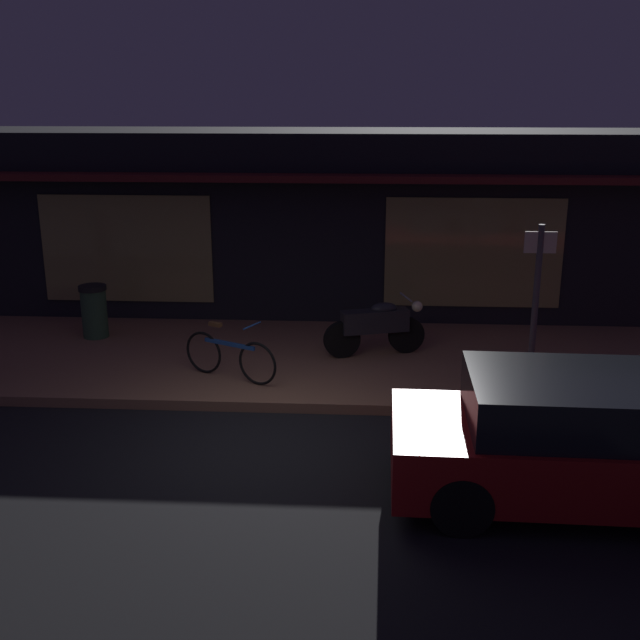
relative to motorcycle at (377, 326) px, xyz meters
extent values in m
plane|color=black|center=(-1.45, -3.15, -0.65)|extent=(60.00, 60.00, 0.00)
cube|color=#8C6047|center=(-1.45, -0.15, -0.57)|extent=(18.00, 4.00, 0.15)
cube|color=black|center=(-1.45, 3.25, 1.15)|extent=(18.00, 2.80, 3.60)
cube|color=olive|center=(-4.65, 1.83, 0.85)|extent=(3.20, 0.04, 2.00)
cube|color=olive|center=(1.75, 1.83, 0.85)|extent=(3.20, 0.04, 2.00)
cube|color=#591919|center=(-1.45, 1.60, 2.20)|extent=(16.20, 0.50, 0.12)
cylinder|color=black|center=(-0.56, -0.17, -0.20)|extent=(0.61, 0.29, 0.60)
cylinder|color=black|center=(0.49, 0.15, -0.20)|extent=(0.61, 0.29, 0.60)
cube|color=black|center=(-0.03, -0.01, 0.08)|extent=(1.13, 0.58, 0.36)
ellipsoid|color=black|center=(0.11, 0.03, 0.28)|extent=(0.49, 0.36, 0.20)
sphere|color=#F9EDB7|center=(0.66, 0.20, 0.28)|extent=(0.18, 0.18, 0.18)
cylinder|color=gray|center=(0.47, 0.14, 0.45)|extent=(0.19, 0.54, 0.03)
torus|color=black|center=(-2.65, -1.02, -0.17)|extent=(0.61, 0.33, 0.66)
torus|color=black|center=(-1.76, -1.47, -0.17)|extent=(0.61, 0.33, 0.66)
cube|color=#1E478C|center=(-2.20, -1.25, 0.05)|extent=(0.82, 0.44, 0.06)
cube|color=brown|center=(-2.43, -1.13, 0.32)|extent=(0.21, 0.16, 0.06)
cylinder|color=#1E478C|center=(-1.83, -1.43, 0.40)|extent=(0.21, 0.39, 0.02)
cylinder|color=#47474C|center=(2.22, -1.33, 0.70)|extent=(0.09, 0.09, 2.40)
cube|color=beige|center=(2.22, -1.33, 1.65)|extent=(0.44, 0.03, 0.30)
cylinder|color=#2D4C33|center=(-4.94, 0.67, -0.07)|extent=(0.44, 0.44, 0.85)
cylinder|color=black|center=(-4.94, 0.67, 0.39)|extent=(0.48, 0.48, 0.08)
cylinder|color=black|center=(0.84, -3.49, -0.33)|extent=(0.64, 0.23, 0.64)
cylinder|color=black|center=(0.81, -5.05, -0.33)|extent=(0.64, 0.23, 0.64)
cube|color=maroon|center=(2.17, -4.30, -0.10)|extent=(4.14, 1.86, 0.68)
cube|color=black|center=(2.02, -4.30, 0.45)|extent=(2.24, 1.65, 0.64)
camera|label=1|loc=(-0.20, -11.95, 3.63)|focal=42.95mm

